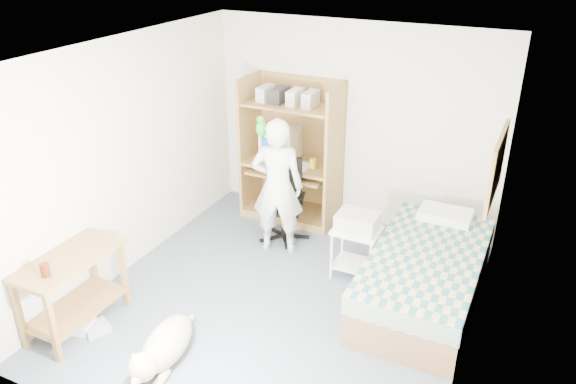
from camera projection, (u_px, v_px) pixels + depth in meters
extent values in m
plane|color=#4C5A68|center=(281.00, 299.00, 5.73)|extent=(4.00, 4.00, 0.00)
cube|color=silver|center=(354.00, 126.00, 6.82)|extent=(3.60, 0.02, 2.50)
cube|color=silver|center=(482.00, 230.00, 4.49)|extent=(0.02, 4.00, 2.50)
cube|color=silver|center=(128.00, 157.00, 5.90)|extent=(0.02, 4.00, 2.50)
cube|color=white|center=(280.00, 53.00, 4.65)|extent=(3.60, 4.00, 0.02)
cube|color=brown|center=(251.00, 144.00, 7.23)|extent=(0.04, 0.60, 1.80)
cube|color=brown|center=(335.00, 159.00, 6.77)|extent=(0.04, 0.60, 1.80)
cube|color=brown|center=(301.00, 144.00, 7.24)|extent=(1.20, 0.02, 1.80)
cube|color=brown|center=(291.00, 163.00, 7.07)|extent=(1.12, 0.60, 0.04)
cube|color=brown|center=(288.00, 173.00, 7.05)|extent=(1.00, 0.50, 0.03)
cube|color=brown|center=(291.00, 105.00, 6.74)|extent=(1.12, 0.55, 0.03)
cube|color=brown|center=(291.00, 212.00, 7.37)|extent=(1.12, 0.60, 0.10)
cube|color=brown|center=(424.00, 286.00, 5.63)|extent=(1.00, 2.00, 0.36)
cube|color=#2B6973|center=(427.00, 262.00, 5.51)|extent=(1.02, 2.02, 0.20)
cube|color=white|center=(445.00, 215.00, 6.10)|extent=(0.55, 0.35, 0.12)
cube|color=brown|center=(68.00, 260.00, 5.05)|extent=(0.50, 1.00, 0.04)
cube|color=brown|center=(20.00, 316.00, 4.93)|extent=(0.05, 0.05, 0.70)
cube|color=brown|center=(53.00, 329.00, 4.77)|extent=(0.05, 0.05, 0.70)
cube|color=brown|center=(93.00, 266.00, 5.66)|extent=(0.05, 0.05, 0.70)
cube|color=brown|center=(124.00, 275.00, 5.50)|extent=(0.05, 0.05, 0.70)
cube|color=brown|center=(77.00, 308.00, 5.28)|extent=(0.46, 0.92, 0.03)
cube|color=olive|center=(497.00, 167.00, 5.14)|extent=(0.03, 0.90, 0.60)
cube|color=brown|center=(503.00, 135.00, 5.01)|extent=(0.04, 0.94, 0.04)
cube|color=brown|center=(492.00, 197.00, 5.28)|extent=(0.04, 0.94, 0.04)
cylinder|color=black|center=(283.00, 235.00, 6.84)|extent=(0.54, 0.54, 0.05)
cylinder|color=black|center=(283.00, 223.00, 6.77)|extent=(0.05, 0.05, 0.36)
cube|color=black|center=(283.00, 207.00, 6.68)|extent=(0.52, 0.52, 0.07)
cube|color=black|center=(286.00, 177.00, 6.73)|extent=(0.38, 0.16, 0.50)
cube|color=black|center=(265.00, 195.00, 6.65)|extent=(0.11, 0.27, 0.04)
cube|color=black|center=(302.00, 198.00, 6.58)|extent=(0.11, 0.27, 0.04)
imported|color=silver|center=(277.00, 187.00, 6.29)|extent=(0.67, 0.53, 1.60)
ellipsoid|color=#15931B|center=(261.00, 129.00, 6.11)|extent=(0.12, 0.12, 0.19)
sphere|color=#15931B|center=(260.00, 119.00, 6.02)|extent=(0.08, 0.08, 0.08)
cone|color=orange|center=(260.00, 121.00, 5.99)|extent=(0.04, 0.04, 0.03)
cylinder|color=#15931B|center=(262.00, 137.00, 6.19)|extent=(0.06, 0.13, 0.11)
ellipsoid|color=tan|center=(167.00, 343.00, 4.90)|extent=(0.45, 0.76, 0.32)
sphere|color=tan|center=(143.00, 367.00, 4.52)|extent=(0.24, 0.24, 0.24)
cone|color=tan|center=(133.00, 357.00, 4.47)|extent=(0.07, 0.07, 0.09)
cone|color=tan|center=(147.00, 360.00, 4.44)|extent=(0.07, 0.07, 0.09)
ellipsoid|color=tan|center=(137.00, 379.00, 4.45)|extent=(0.10, 0.14, 0.08)
cylinder|color=tan|center=(187.00, 322.00, 5.25)|extent=(0.09, 0.23, 0.11)
cube|color=white|center=(357.00, 230.00, 5.88)|extent=(0.49, 0.39, 0.04)
cube|color=white|center=(355.00, 264.00, 6.06)|extent=(0.45, 0.35, 0.03)
cylinder|color=white|center=(331.00, 256.00, 5.95)|extent=(0.03, 0.03, 0.56)
cylinder|color=white|center=(370.00, 266.00, 5.78)|extent=(0.03, 0.03, 0.56)
cylinder|color=white|center=(342.00, 242.00, 6.22)|extent=(0.03, 0.03, 0.56)
cylinder|color=white|center=(379.00, 251.00, 6.05)|extent=(0.03, 0.03, 0.56)
cube|color=#B2B2AD|center=(358.00, 221.00, 5.83)|extent=(0.42, 0.32, 0.18)
cube|color=beige|center=(281.00, 143.00, 7.08)|extent=(0.45, 0.47, 0.40)
cube|color=navy|center=(274.00, 149.00, 6.89)|extent=(0.34, 0.03, 0.27)
cube|color=beige|center=(288.00, 172.00, 7.00)|extent=(0.47, 0.23, 0.03)
cylinder|color=gold|center=(313.00, 163.00, 6.87)|extent=(0.08, 0.08, 0.12)
cylinder|color=#42190A|center=(45.00, 270.00, 4.76)|extent=(0.08, 0.08, 0.12)
cube|color=white|center=(80.00, 325.00, 5.28)|extent=(0.28, 0.24, 0.10)
cube|color=#A9A9A4|center=(96.00, 328.00, 5.26)|extent=(0.25, 0.27, 0.08)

